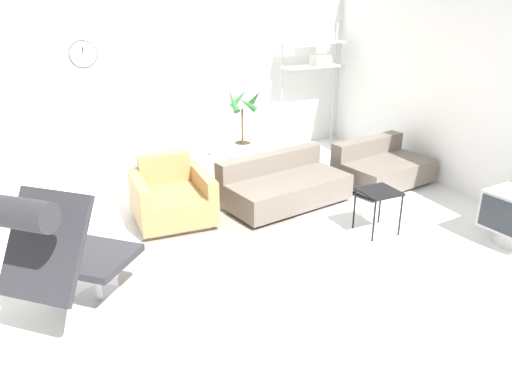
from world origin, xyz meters
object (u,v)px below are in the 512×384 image
at_px(couch_low, 283,187).
at_px(shelf_unit, 317,52).
at_px(potted_plant, 243,132).
at_px(lounge_chair, 57,244).
at_px(couch_second, 381,168).
at_px(armchair_red, 172,199).
at_px(side_table, 379,196).

relative_size(couch_low, shelf_unit, 0.83).
xyz_separation_m(couch_low, potted_plant, (0.19, 1.65, 0.27)).
relative_size(lounge_chair, couch_second, 0.92).
xyz_separation_m(lounge_chair, couch_second, (4.17, 1.55, -0.51)).
distance_m(armchair_red, couch_second, 2.89).
bearing_deg(potted_plant, lounge_chair, -132.03).
relative_size(armchair_red, potted_plant, 0.77).
xyz_separation_m(potted_plant, shelf_unit, (1.42, 0.32, 1.06)).
bearing_deg(side_table, armchair_red, 147.87).
bearing_deg(couch_low, lounge_chair, 18.92).
distance_m(couch_second, potted_plant, 2.10).
height_order(lounge_chair, side_table, lounge_chair).
height_order(lounge_chair, potted_plant, lounge_chair).
relative_size(side_table, potted_plant, 0.41).
bearing_deg(couch_low, potted_plant, -106.95).
distance_m(couch_second, side_table, 1.53).
distance_m(lounge_chair, couch_second, 4.48).
bearing_deg(armchair_red, couch_second, -178.33).
distance_m(couch_low, couch_second, 1.52).
height_order(couch_second, shelf_unit, shelf_unit).
xyz_separation_m(couch_second, potted_plant, (-1.34, 1.60, 0.27)).
xyz_separation_m(armchair_red, side_table, (1.93, -1.21, 0.15)).
height_order(couch_low, side_table, couch_low).
xyz_separation_m(lounge_chair, shelf_unit, (4.26, 3.46, 0.82)).
distance_m(couch_second, shelf_unit, 2.34).
distance_m(lounge_chair, potted_plant, 4.24).
xyz_separation_m(couch_low, shelf_unit, (1.61, 1.97, 1.33)).
height_order(lounge_chair, shelf_unit, shelf_unit).
bearing_deg(lounge_chair, potted_plant, 90.87).
relative_size(couch_low, side_table, 3.38).
bearing_deg(lounge_chair, armchair_red, 94.09).
bearing_deg(couch_second, lounge_chair, 9.80).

